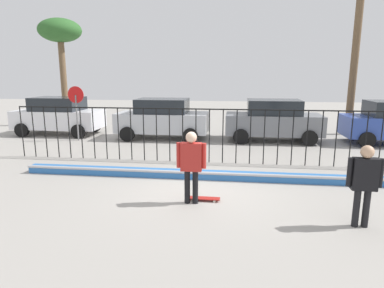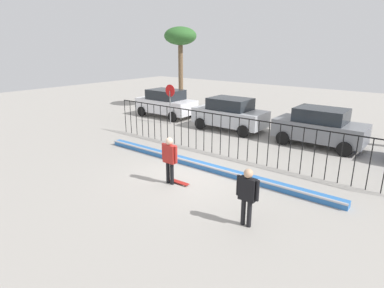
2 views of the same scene
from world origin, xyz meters
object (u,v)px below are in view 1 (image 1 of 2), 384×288
(camera_operator, at_px, (364,179))
(stop_sign, at_px, (76,106))
(parked_car_gray, at_px, (273,120))
(parked_car_white, at_px, (59,115))
(palm_tree_short, at_px, (60,34))
(skateboarder, at_px, (191,161))
(parked_car_silver, at_px, (163,118))
(skateboard, at_px, (204,198))

(camera_operator, distance_m, stop_sign, 12.55)
(camera_operator, bearing_deg, parked_car_gray, -79.19)
(parked_car_white, xyz_separation_m, palm_tree_short, (-1.26, 3.14, 4.32))
(skateboarder, xyz_separation_m, parked_car_silver, (-2.44, 8.00, -0.07))
(parked_car_gray, bearing_deg, parked_car_white, 175.41)
(skateboarder, distance_m, parked_car_white, 11.55)
(camera_operator, relative_size, palm_tree_short, 0.27)
(parked_car_gray, distance_m, palm_tree_short, 13.15)
(skateboarder, distance_m, stop_sign, 9.39)
(camera_operator, xyz_separation_m, parked_car_gray, (-0.84, 8.87, -0.04))
(skateboarder, bearing_deg, stop_sign, 114.64)
(camera_operator, distance_m, parked_car_silver, 10.66)
(palm_tree_short, bearing_deg, skateboarder, -51.47)
(camera_operator, bearing_deg, parked_car_white, -33.30)
(skateboarder, bearing_deg, skateboard, 16.62)
(parked_car_gray, xyz_separation_m, palm_tree_short, (-11.92, 3.48, 4.32))
(camera_operator, bearing_deg, palm_tree_short, -38.66)
(skateboarder, xyz_separation_m, stop_sign, (-6.24, 6.99, 0.57))
(skateboarder, relative_size, stop_sign, 0.70)
(parked_car_silver, bearing_deg, skateboarder, -71.26)
(skateboard, height_order, parked_car_gray, parked_car_gray)
(parked_car_white, relative_size, parked_car_gray, 1.00)
(camera_operator, bearing_deg, skateboarder, -7.42)
(parked_car_white, height_order, palm_tree_short, palm_tree_short)
(parked_car_white, relative_size, palm_tree_short, 0.69)
(parked_car_white, distance_m, stop_sign, 2.29)
(palm_tree_short, bearing_deg, camera_operator, -44.07)
(camera_operator, xyz_separation_m, palm_tree_short, (-12.76, 12.35, 4.28))
(skateboarder, relative_size, skateboard, 2.18)
(stop_sign, bearing_deg, palm_tree_short, 122.94)
(parked_car_silver, distance_m, parked_car_gray, 5.17)
(camera_operator, bearing_deg, skateboard, -11.50)
(skateboarder, height_order, palm_tree_short, palm_tree_short)
(skateboarder, xyz_separation_m, skateboard, (0.28, 0.19, -0.99))
(skateboard, relative_size, parked_car_gray, 0.19)
(skateboard, bearing_deg, camera_operator, -27.49)
(skateboarder, height_order, parked_car_white, parked_car_white)
(parked_car_white, xyz_separation_m, parked_car_silver, (5.49, -0.41, 0.00))
(parked_car_white, bearing_deg, palm_tree_short, 112.92)
(parked_car_gray, relative_size, palm_tree_short, 0.69)
(skateboard, height_order, stop_sign, stop_sign)
(parked_car_gray, height_order, stop_sign, stop_sign)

